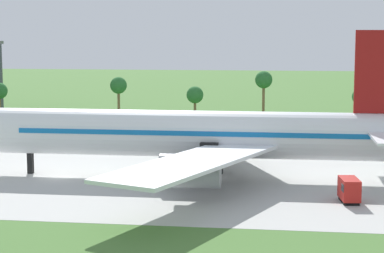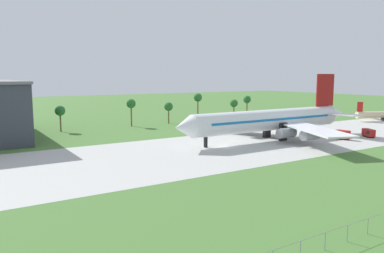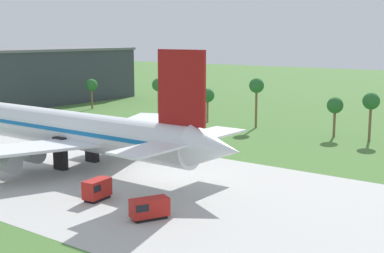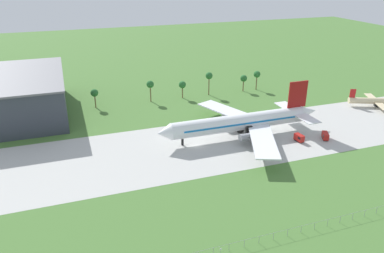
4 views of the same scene
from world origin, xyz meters
The scene contains 5 objects.
ground_plane centered at (0.00, 0.00, 0.00)m, with size 600.00×600.00×0.00m, color #477233.
taxiway_strip centered at (0.00, 0.00, 0.01)m, with size 320.00×44.00×0.02m.
jet_airliner centered at (19.96, 2.57, 6.05)m, with size 68.13×60.85×20.16m.
catering_van centered at (38.31, -9.18, 1.53)m, with size 2.46×4.26×2.87m.
palm_tree_row centered at (17.02, 54.46, 7.99)m, with size 88.96×3.60×12.12m.
Camera 1 is at (30.62, -90.41, 19.45)m, focal length 65.00 mm.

